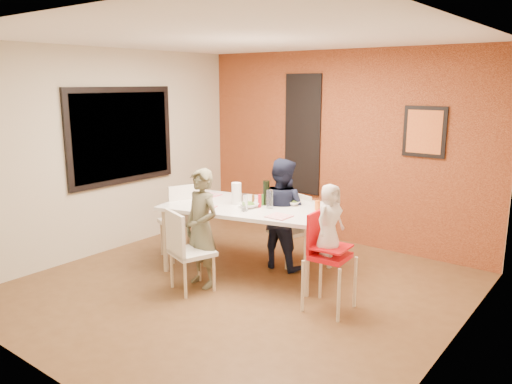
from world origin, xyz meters
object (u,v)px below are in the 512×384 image
Objects in this scene: chair_near at (185,247)px; wine_bottle at (266,193)px; chair_left at (183,217)px; toddler at (330,219)px; dining_table at (248,211)px; high_chair at (326,252)px; child_near at (202,228)px; child_far at (281,213)px; paper_towel_roll at (236,193)px; chair_far at (293,225)px.

wine_bottle reaches higher than chair_near.
chair_left is 2.26m from toddler.
chair_left is at bearing -167.15° from dining_table.
child_near is (-1.40, -0.32, 0.07)m from high_chair.
toddler reaches higher than dining_table.
chair_near is at bearing 71.29° from child_far.
dining_table is 0.70m from child_near.
child_near is at bearing 79.90° from chair_left.
dining_table is 0.25m from paper_towel_roll.
chair_near is 1.55m from chair_far.
child_near is 1.90× the size of toddler.
child_far is (-1.03, 0.70, 0.08)m from high_chair.
high_chair is at bearing 21.30° from child_near.
wine_bottle reaches higher than high_chair.
wine_bottle reaches higher than chair_left.
wine_bottle is at bearing 64.73° from child_far.
toddler is at bearing 21.17° from child_near.
wine_bottle reaches higher than chair_far.
paper_towel_roll is at bearing 42.16° from child_far.
dining_table is 3.07× the size of toddler.
child_near reaches higher than chair_far.
high_chair is 0.34m from toddler.
high_chair is at bearing 105.71° from toddler.
wine_bottle is 1.14× the size of paper_towel_roll.
toddler is at bearing -15.70° from dining_table.
paper_towel_roll is at bearing 123.04° from chair_left.
child_far is at bearing 65.97° from toddler.
chair_near is 3.50× the size of paper_towel_roll.
high_chair is at bearing -16.13° from dining_table.
toddler is at bearing -25.90° from chair_far.
chair_far is at bearing 43.48° from high_chair.
dining_table is 8.30× the size of paper_towel_roll.
wine_bottle is (0.31, 1.06, 0.46)m from chair_near.
chair_left is 3.37× the size of wine_bottle.
chair_far is at bearing 64.08° from dining_table.
high_chair is 1.28m from wine_bottle.
high_chair is (2.20, -0.16, 0.04)m from chair_left.
chair_far is (0.28, 0.57, -0.26)m from dining_table.
child_near is at bearing -108.85° from wine_bottle.
child_near is (-0.39, -1.26, 0.18)m from chair_far.
paper_towel_roll reaches higher than chair_far.
child_far is at bearing 43.39° from paper_towel_roll.
child_near is at bearing 99.25° from high_chair.
high_chair is 0.75× the size of child_near.
dining_table is 2.15× the size of high_chair.
child_near is at bearing -91.06° from chair_far.
chair_left is 0.75× the size of child_near.
paper_towel_roll is at bearing -162.82° from dining_table.
child_far is at bearing 52.63° from dining_table.
paper_towel_roll is (-1.46, 0.32, 0.00)m from toddler.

